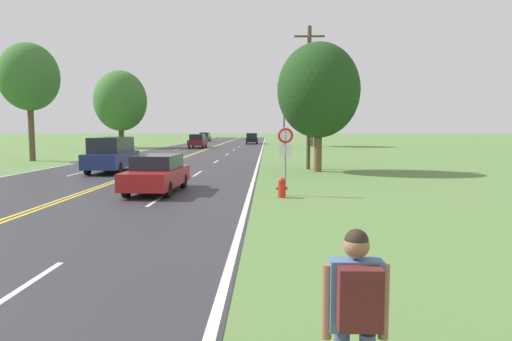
{
  "coord_description": "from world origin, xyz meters",
  "views": [
    {
      "loc": [
        7.14,
        0.84,
        2.51
      ],
      "look_at": [
        6.74,
        15.92,
        1.09
      ],
      "focal_mm": 32.0,
      "sensor_mm": 36.0,
      "label": 1
    }
  ],
  "objects": [
    {
      "name": "car_red_sedan_nearest",
      "position": [
        2.82,
        18.39,
        0.74
      ],
      "size": [
        1.84,
        4.4,
        1.45
      ],
      "rotation": [
        0.0,
        0.0,
        -1.6
      ],
      "color": "black",
      "rests_on": "ground"
    },
    {
      "name": "car_dark_grey_sedan_distant",
      "position": [
        -4.66,
        85.96,
        0.83
      ],
      "size": [
        1.83,
        4.65,
        1.64
      ],
      "rotation": [
        0.0,
        0.0,
        1.56
      ],
      "color": "black",
      "rests_on": "ground"
    },
    {
      "name": "car_maroon_sedan_mid_far",
      "position": [
        -1.73,
        58.12,
        0.86
      ],
      "size": [
        1.89,
        4.71,
        1.71
      ],
      "rotation": [
        0.0,
        0.0,
        1.57
      ],
      "color": "black",
      "rests_on": "ground"
    },
    {
      "name": "tree_left_verge",
      "position": [
        -11.12,
        57.25,
        5.82
      ],
      "size": [
        6.45,
        6.45,
        9.54
      ],
      "color": "#473828",
      "rests_on": "ground"
    },
    {
      "name": "tree_mid_treeline",
      "position": [
        13.0,
        62.84,
        6.15
      ],
      "size": [
        5.46,
        5.46,
        9.32
      ],
      "color": "brown",
      "rests_on": "ground"
    },
    {
      "name": "car_black_van_receding",
      "position": [
        4.59,
        72.11,
        0.9
      ],
      "size": [
        2.04,
        4.96,
        1.69
      ],
      "rotation": [
        0.0,
        0.0,
        -1.53
      ],
      "color": "black",
      "rests_on": "ground"
    },
    {
      "name": "traffic_sign",
      "position": [
        7.78,
        17.62,
        1.9
      ],
      "size": [
        0.6,
        0.1,
        2.52
      ],
      "color": "gray",
      "rests_on": "ground"
    },
    {
      "name": "fire_hydrant",
      "position": [
        7.64,
        17.13,
        0.37
      ],
      "size": [
        0.43,
        0.27,
        0.72
      ],
      "color": "red",
      "rests_on": "ground"
    },
    {
      "name": "car_dark_blue_suv_approaching",
      "position": [
        -1.69,
        26.32,
        1.03
      ],
      "size": [
        2.01,
        4.94,
        1.97
      ],
      "rotation": [
        0.0,
        0.0,
        1.6
      ],
      "color": "black",
      "rests_on": "ground"
    },
    {
      "name": "tree_right_cluster",
      "position": [
        -10.73,
        34.9,
        6.27
      ],
      "size": [
        4.37,
        4.37,
        8.82
      ],
      "color": "brown",
      "rests_on": "ground"
    },
    {
      "name": "utility_pole_midground",
      "position": [
        9.58,
        28.5,
        4.4
      ],
      "size": [
        1.8,
        0.24,
        8.5
      ],
      "color": "brown",
      "rests_on": "ground"
    },
    {
      "name": "tree_behind_sign",
      "position": [
        9.99,
        26.98,
        4.61
      ],
      "size": [
        4.66,
        4.66,
        7.3
      ],
      "color": "brown",
      "rests_on": "ground"
    },
    {
      "name": "hitchhiker_person",
      "position": [
        7.87,
        4.54,
        1.02
      ],
      "size": [
        0.57,
        0.41,
        1.67
      ],
      "rotation": [
        0.0,
        0.0,
        1.58
      ],
      "color": "#475175",
      "rests_on": "ground"
    },
    {
      "name": "car_white_sedan_mid_near",
      "position": [
        -5.22,
        37.92,
        0.8
      ],
      "size": [
        1.93,
        3.98,
        1.59
      ],
      "rotation": [
        0.0,
        0.0,
        1.57
      ],
      "color": "black",
      "rests_on": "ground"
    },
    {
      "name": "utility_pole_far",
      "position": [
        9.01,
        54.51,
        4.19
      ],
      "size": [
        1.8,
        0.24,
        8.08
      ],
      "color": "brown",
      "rests_on": "ground"
    }
  ]
}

